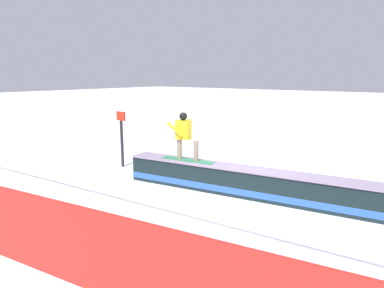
# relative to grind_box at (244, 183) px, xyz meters

# --- Properties ---
(ground_plane) EXTENTS (120.00, 120.00, 0.00)m
(ground_plane) POSITION_rel_grind_box_xyz_m (0.00, 0.00, -0.34)
(ground_plane) COLOR white
(grind_box) EXTENTS (6.78, 1.75, 0.74)m
(grind_box) POSITION_rel_grind_box_xyz_m (0.00, 0.00, 0.00)
(grind_box) COLOR black
(grind_box) RESTS_ON ground_plane
(snowboarder) EXTENTS (1.61, 0.56, 1.34)m
(snowboarder) POSITION_rel_grind_box_xyz_m (1.76, 0.29, 1.12)
(snowboarder) COLOR #2D8253
(snowboarder) RESTS_ON grind_box
(safety_fence) EXTENTS (11.32, 1.92, 1.27)m
(safety_fence) POSITION_rel_grind_box_xyz_m (0.00, 4.96, 0.30)
(safety_fence) COLOR red
(safety_fence) RESTS_ON ground_plane
(trail_marker) EXTENTS (0.40, 0.10, 1.89)m
(trail_marker) POSITION_rel_grind_box_xyz_m (4.71, 0.03, 0.68)
(trail_marker) COLOR #262628
(trail_marker) RESTS_ON ground_plane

